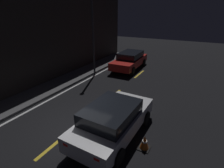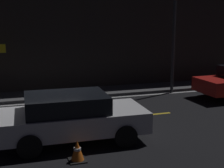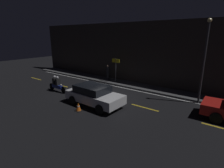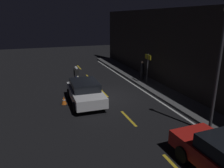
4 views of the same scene
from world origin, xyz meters
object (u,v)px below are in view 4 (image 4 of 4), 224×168
motorcycle (77,75)px  shop_sign (148,63)px  street_lamp (219,66)px  pedestrian (142,70)px  sedan_white (85,92)px  traffic_cone_near (64,101)px

motorcycle → shop_sign: size_ratio=0.96×
motorcycle → street_lamp: bearing=24.5°
motorcycle → street_lamp: 11.60m
pedestrian → street_lamp: bearing=-6.6°
sedan_white → street_lamp: street_lamp is taller
sedan_white → traffic_cone_near: sedan_white is taller
motorcycle → street_lamp: (10.42, 4.40, 2.60)m
pedestrian → street_lamp: 9.46m
traffic_cone_near → shop_sign: bearing=106.9°
sedan_white → traffic_cone_near: 1.44m
pedestrian → shop_sign: bearing=-6.2°
motorcycle → shop_sign: bearing=67.2°
street_lamp → pedestrian: bearing=173.4°
motorcycle → sedan_white: bearing=-2.5°
sedan_white → street_lamp: size_ratio=0.72×
motorcycle → street_lamp: size_ratio=0.40×
traffic_cone_near → pedestrian: pedestrian is taller
motorcycle → shop_sign: (2.42, 5.33, 1.17)m
sedan_white → pedestrian: 6.70m
sedan_white → pedestrian: pedestrian is taller
sedan_white → street_lamp: 7.85m
sedan_white → street_lamp: bearing=40.8°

